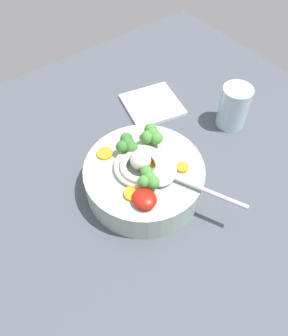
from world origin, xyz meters
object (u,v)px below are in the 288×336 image
soup_bowl (144,178)px  folded_napkin (152,105)px  noodle_pile (141,164)px  soup_spoon (171,176)px  drinking_glass (234,107)px

soup_bowl → folded_napkin: bearing=137.9°
noodle_pile → folded_napkin: (-17.01, 16.16, -6.98)cm
noodle_pile → soup_spoon: size_ratio=0.62×
soup_bowl → noodle_pile: noodle_pile is taller
noodle_pile → soup_spoon: noodle_pile is taller
soup_bowl → soup_spoon: bearing=25.2°
noodle_pile → drinking_glass: (-2.13, 26.43, -2.64)cm
drinking_glass → folded_napkin: (-14.88, -10.27, -4.34)cm
noodle_pile → folded_napkin: size_ratio=0.86×
drinking_glass → folded_napkin: 18.60cm
soup_spoon → folded_napkin: (-21.90, 13.33, -6.46)cm
soup_bowl → noodle_pile: bearing=-107.2°
soup_spoon → drinking_glass: (-7.02, 23.61, -2.13)cm
soup_bowl → soup_spoon: (4.71, 2.22, 3.73)cm
noodle_pile → soup_spoon: bearing=30.0°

